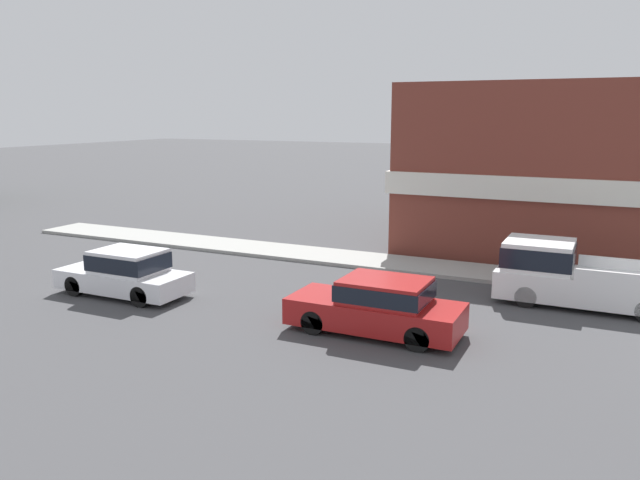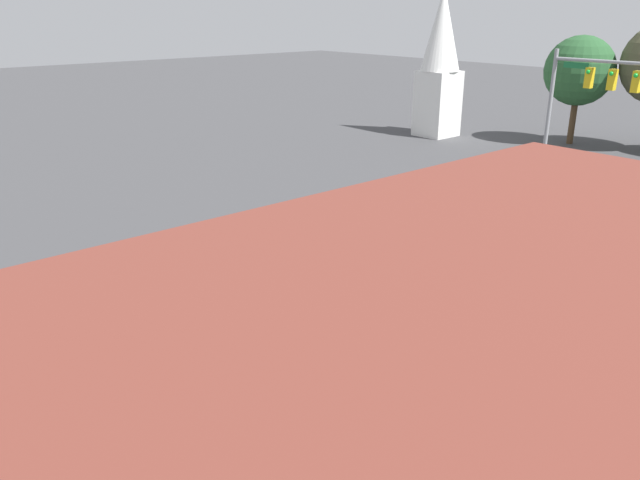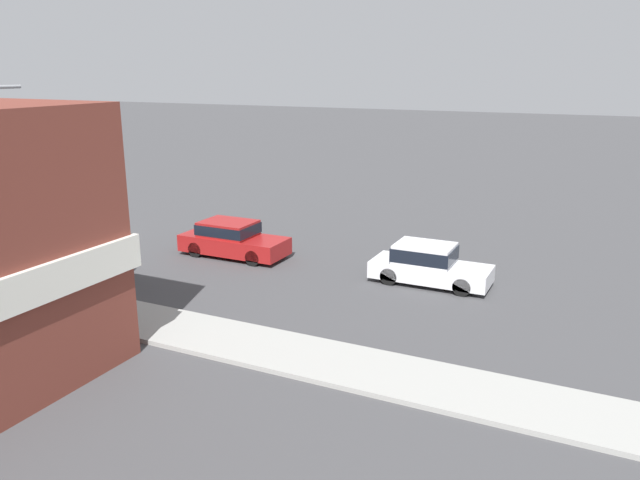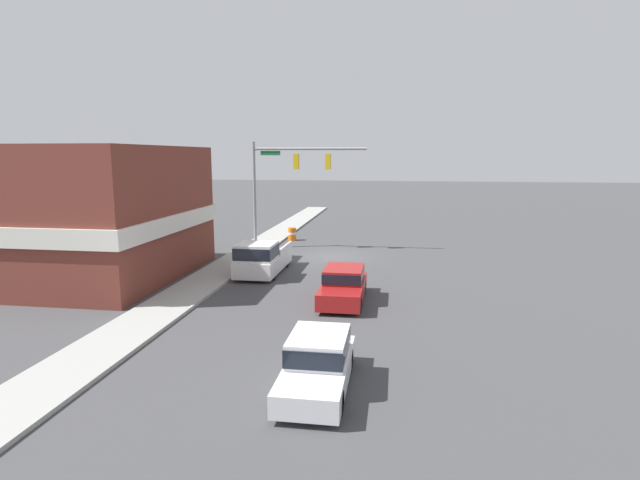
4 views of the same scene
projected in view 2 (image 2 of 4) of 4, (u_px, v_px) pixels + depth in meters
name	position (u px, v px, depth m)	size (l,w,h in m)	color
far_signal_assembly	(588.00, 89.00, 32.67)	(6.18, 0.49, 7.15)	gray
car_lead	(162.00, 323.00, 17.73)	(1.86, 4.67, 1.52)	black
car_second_ahead	(372.00, 250.00, 23.12)	(1.75, 4.43, 1.53)	black
church_steeple	(440.00, 60.00, 45.95)	(2.91, 2.91, 10.72)	white
backdrop_tree_left_far	(580.00, 71.00, 43.28)	(4.78, 4.78, 7.50)	#4C3823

